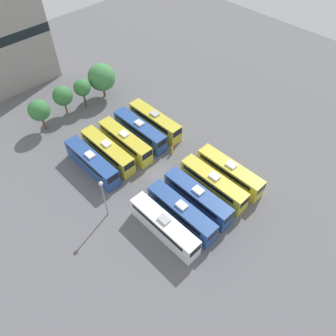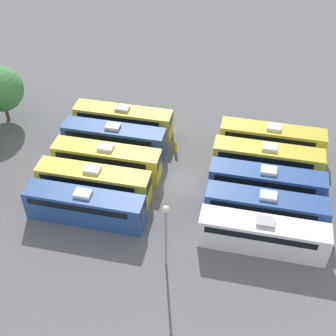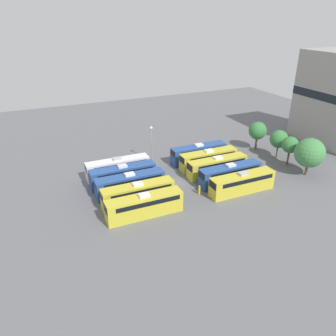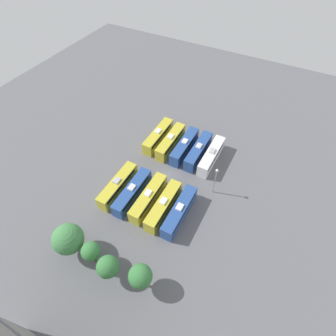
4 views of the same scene
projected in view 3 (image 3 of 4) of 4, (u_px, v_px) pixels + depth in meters
ground_plane at (176, 183)px, 58.77m from camera, size 128.69×128.69×0.00m
bus_0 at (118, 167)px, 60.68m from camera, size 2.48×11.73×3.71m
bus_1 at (123, 175)px, 57.87m from camera, size 2.48×11.73×3.71m
bus_2 at (130, 183)px, 54.94m from camera, size 2.48×11.73×3.71m
bus_3 at (138, 193)px, 51.89m from camera, size 2.48×11.73×3.71m
bus_4 at (145, 205)px, 48.74m from camera, size 2.48×11.73×3.71m
bus_5 at (199, 153)px, 67.01m from camera, size 2.48×11.73×3.71m
bus_6 at (209, 159)px, 64.27m from camera, size 2.48×11.73×3.71m
bus_7 at (217, 166)px, 61.18m from camera, size 2.48×11.73×3.71m
bus_8 at (230, 174)px, 58.24m from camera, size 2.48×11.73×3.71m
bus_9 at (242, 182)px, 55.21m from camera, size 2.48×11.73×3.71m
worker_person at (199, 190)px, 55.08m from camera, size 0.36×0.36×1.66m
light_pole at (151, 138)px, 65.41m from camera, size 0.60×0.60×7.51m
tree_0 at (258, 131)px, 71.69m from camera, size 3.91×3.91×6.35m
tree_1 at (279, 139)px, 67.66m from camera, size 3.75×3.75×6.01m
tree_2 at (290, 145)px, 64.00m from camera, size 3.28×3.28×6.03m
tree_3 at (310, 153)px, 60.03m from camera, size 5.49×5.49×7.25m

